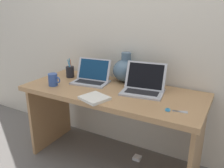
{
  "coord_description": "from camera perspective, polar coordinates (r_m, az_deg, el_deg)",
  "views": [
    {
      "loc": [
        0.88,
        -1.58,
        1.39
      ],
      "look_at": [
        0.0,
        0.0,
        0.76
      ],
      "focal_mm": 37.47,
      "sensor_mm": 36.0,
      "label": 1
    }
  ],
  "objects": [
    {
      "name": "ground_plane",
      "position": [
        2.28,
        0.0,
        -18.39
      ],
      "size": [
        6.0,
        6.0,
        0.0
      ],
      "primitive_type": "plane",
      "color": "slate"
    },
    {
      "name": "back_wall",
      "position": [
        2.14,
        4.83,
        13.95
      ],
      "size": [
        4.4,
        0.04,
        2.4
      ],
      "primitive_type": "cube",
      "color": "beige",
      "rests_on": "ground"
    },
    {
      "name": "desk",
      "position": [
        1.99,
        0.0,
        -5.41
      ],
      "size": [
        1.51,
        0.64,
        0.71
      ],
      "color": "#AD7F51",
      "rests_on": "ground"
    },
    {
      "name": "laptop_left",
      "position": [
        2.11,
        -4.91,
        1.88
      ],
      "size": [
        0.34,
        0.25,
        0.21
      ],
      "color": "#B2B2B7",
      "rests_on": "desk"
    },
    {
      "name": "laptop_right",
      "position": [
        1.89,
        7.78,
        -0.17
      ],
      "size": [
        0.36,
        0.3,
        0.23
      ],
      "color": "#B2B2B7",
      "rests_on": "desk"
    },
    {
      "name": "green_vase",
      "position": [
        2.12,
        3.43,
        3.48
      ],
      "size": [
        0.24,
        0.24,
        0.27
      ],
      "color": "slate",
      "rests_on": "desk"
    },
    {
      "name": "notebook_stack",
      "position": [
        1.74,
        -4.31,
        -3.44
      ],
      "size": [
        0.23,
        0.22,
        0.02
      ],
      "primitive_type": "cube",
      "rotation": [
        0.0,
        0.0,
        -0.32
      ],
      "color": "silver",
      "rests_on": "desk"
    },
    {
      "name": "coffee_mug",
      "position": [
        2.08,
        -14.16,
        1.03
      ],
      "size": [
        0.12,
        0.08,
        0.11
      ],
      "color": "#335199",
      "rests_on": "desk"
    },
    {
      "name": "pen_cup",
      "position": [
        2.29,
        -10.2,
        2.99
      ],
      "size": [
        0.08,
        0.08,
        0.19
      ],
      "color": "black",
      "rests_on": "desk"
    },
    {
      "name": "scissors",
      "position": [
        1.61,
        14.45,
        -6.26
      ],
      "size": [
        0.15,
        0.07,
        0.01
      ],
      "color": "#B7B7BC",
      "rests_on": "desk"
    },
    {
      "name": "power_brick",
      "position": [
        2.31,
        6.17,
        -17.49
      ],
      "size": [
        0.07,
        0.07,
        0.03
      ],
      "primitive_type": "cube",
      "color": "white",
      "rests_on": "ground"
    }
  ]
}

